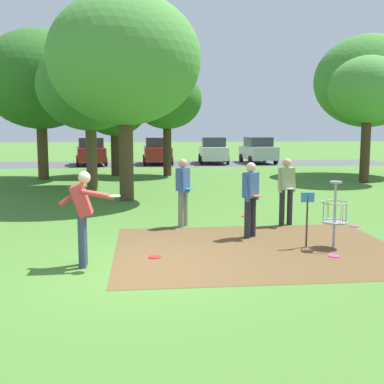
# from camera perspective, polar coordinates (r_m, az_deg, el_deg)

# --- Properties ---
(ground_plane) EXTENTS (160.00, 160.00, 0.00)m
(ground_plane) POSITION_cam_1_polar(r_m,az_deg,el_deg) (8.57, -6.19, -9.14)
(ground_plane) COLOR #47752D
(dirt_tee_pad) EXTENTS (5.82, 4.56, 0.01)m
(dirt_tee_pad) POSITION_cam_1_polar(r_m,az_deg,el_deg) (9.98, 7.81, -6.72)
(dirt_tee_pad) COLOR brown
(dirt_tee_pad) RESTS_ON ground
(disc_golf_basket) EXTENTS (0.98, 0.58, 1.39)m
(disc_golf_basket) POSITION_cam_1_polar(r_m,az_deg,el_deg) (10.27, 16.31, -2.27)
(disc_golf_basket) COLOR #9E9EA3
(disc_golf_basket) RESTS_ON ground
(player_foreground_watching) EXTENTS (1.12, 0.47, 1.71)m
(player_foreground_watching) POSITION_cam_1_polar(r_m,az_deg,el_deg) (8.70, -12.88, -2.35)
(player_foreground_watching) COLOR #384260
(player_foreground_watching) RESTS_ON ground
(player_throwing) EXTENTS (0.45, 0.45, 1.71)m
(player_throwing) POSITION_cam_1_polar(r_m,az_deg,el_deg) (10.83, 7.00, -0.38)
(player_throwing) COLOR #232328
(player_throwing) RESTS_ON ground
(player_waiting_left) EXTENTS (0.49, 0.43, 1.71)m
(player_waiting_left) POSITION_cam_1_polar(r_m,az_deg,el_deg) (12.37, 11.19, 0.52)
(player_waiting_left) COLOR #232328
(player_waiting_left) RESTS_ON ground
(player_waiting_right) EXTENTS (0.45, 0.48, 1.71)m
(player_waiting_right) POSITION_cam_1_polar(r_m,az_deg,el_deg) (11.95, -1.08, 0.42)
(player_waiting_right) COLOR slate
(player_waiting_right) RESTS_ON ground
(frisbee_near_basket) EXTENTS (0.25, 0.25, 0.02)m
(frisbee_near_basket) POSITION_cam_1_polar(r_m,az_deg,el_deg) (9.28, -4.48, -7.74)
(frisbee_near_basket) COLOR red
(frisbee_near_basket) RESTS_ON ground
(frisbee_by_tee) EXTENTS (0.25, 0.25, 0.02)m
(frisbee_by_tee) POSITION_cam_1_polar(r_m,az_deg,el_deg) (13.52, 6.47, -2.89)
(frisbee_by_tee) COLOR red
(frisbee_by_tee) RESTS_ON ground
(frisbee_mid_grass) EXTENTS (0.23, 0.23, 0.02)m
(frisbee_mid_grass) POSITION_cam_1_polar(r_m,az_deg,el_deg) (9.72, 16.56, -7.32)
(frisbee_mid_grass) COLOR #E53D99
(frisbee_mid_grass) RESTS_ON ground
(frisbee_far_left) EXTENTS (0.24, 0.24, 0.02)m
(frisbee_far_left) POSITION_cam_1_polar(r_m,az_deg,el_deg) (12.77, 18.83, -3.88)
(frisbee_far_left) COLOR #E53D99
(frisbee_far_left) RESTS_ON ground
(tree_near_left) EXTENTS (3.47, 3.47, 5.03)m
(tree_near_left) POSITION_cam_1_polar(r_m,az_deg,el_deg) (25.35, -9.27, 9.91)
(tree_near_left) COLOR #422D1E
(tree_near_left) RESTS_ON ground
(tree_near_right) EXTENTS (3.60, 3.60, 5.48)m
(tree_near_right) POSITION_cam_1_polar(r_m,az_deg,el_deg) (25.07, -3.00, 10.93)
(tree_near_right) COLOR #422D1E
(tree_near_right) RESTS_ON ground
(tree_mid_left) EXTENTS (5.09, 5.09, 6.89)m
(tree_mid_left) POSITION_cam_1_polar(r_m,az_deg,el_deg) (16.57, -8.06, 15.31)
(tree_mid_left) COLOR #4C3823
(tree_mid_left) RESTS_ON ground
(tree_mid_center) EXTENTS (5.48, 5.48, 7.09)m
(tree_mid_center) POSITION_cam_1_polar(r_m,az_deg,el_deg) (24.36, -17.69, 12.62)
(tree_mid_center) COLOR #4C3823
(tree_mid_center) RESTS_ON ground
(tree_mid_right) EXTENTS (3.50, 3.50, 5.67)m
(tree_mid_right) POSITION_cam_1_polar(r_m,az_deg,el_deg) (23.20, 20.24, 11.31)
(tree_mid_right) COLOR #422D1E
(tree_mid_right) RESTS_ON ground
(tree_far_left) EXTENTS (4.24, 4.24, 5.97)m
(tree_far_left) POSITION_cam_1_polar(r_m,az_deg,el_deg) (20.14, -12.10, 12.22)
(tree_far_left) COLOR brown
(tree_far_left) RESTS_ON ground
(tree_far_center) EXTENTS (5.55, 5.55, 7.25)m
(tree_far_center) POSITION_cam_1_polar(r_m,az_deg,el_deg) (26.96, 20.29, 12.25)
(tree_far_center) COLOR brown
(tree_far_center) RESTS_ON ground
(parking_lot_strip) EXTENTS (36.00, 6.00, 0.01)m
(parking_lot_strip) POSITION_cam_1_polar(r_m,az_deg,el_deg) (33.60, -6.07, 3.35)
(parking_lot_strip) COLOR #4C4C51
(parking_lot_strip) RESTS_ON ground
(parked_car_leftmost) EXTENTS (2.39, 4.40, 1.84)m
(parked_car_leftmost) POSITION_cam_1_polar(r_m,az_deg,el_deg) (33.13, -11.95, 4.76)
(parked_car_leftmost) COLOR maroon
(parked_car_leftmost) RESTS_ON ground
(parked_car_center_left) EXTENTS (2.01, 4.22, 1.84)m
(parked_car_center_left) POSITION_cam_1_polar(r_m,az_deg,el_deg) (33.20, -4.15, 4.91)
(parked_car_center_left) COLOR maroon
(parked_car_center_left) RESTS_ON ground
(parked_car_center_right) EXTENTS (2.21, 4.32, 1.84)m
(parked_car_center_right) POSITION_cam_1_polar(r_m,az_deg,el_deg) (33.93, 2.55, 4.98)
(parked_car_center_right) COLOR silver
(parked_car_center_right) RESTS_ON ground
(parked_car_rightmost) EXTENTS (2.10, 4.27, 1.84)m
(parked_car_rightmost) POSITION_cam_1_polar(r_m,az_deg,el_deg) (34.52, 7.87, 4.96)
(parked_car_rightmost) COLOR #B2B7BC
(parked_car_rightmost) RESTS_ON ground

